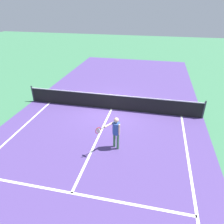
{
  "coord_description": "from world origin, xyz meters",
  "views": [
    {
      "loc": [
        2.41,
        -10.9,
        5.86
      ],
      "look_at": [
        0.5,
        -2.17,
        1.0
      ],
      "focal_mm": 33.12,
      "sensor_mm": 36.0,
      "label": 1
    }
  ],
  "objects": [
    {
      "name": "net",
      "position": [
        0.0,
        0.0,
        0.49
      ],
      "size": [
        10.54,
        0.09,
        1.07
      ],
      "color": "#33383D",
      "rests_on": "ground_plane"
    },
    {
      "name": "line_sideline_right",
      "position": [
        4.11,
        -5.95,
        0.0
      ],
      "size": [
        0.1,
        11.89,
        0.01
      ],
      "primitive_type": "cube",
      "color": "white",
      "rests_on": "ground_plane"
    },
    {
      "name": "ground_plane",
      "position": [
        0.0,
        0.0,
        0.0
      ],
      "size": [
        60.0,
        60.0,
        0.0
      ],
      "primitive_type": "plane",
      "color": "#38724C"
    },
    {
      "name": "line_center_service",
      "position": [
        0.0,
        -3.2,
        0.0
      ],
      "size": [
        0.1,
        6.4,
        0.01
      ],
      "primitive_type": "cube",
      "color": "white",
      "rests_on": "ground_plane"
    },
    {
      "name": "player_near",
      "position": [
        0.98,
        -3.64,
        0.96
      ],
      "size": [
        0.91,
        0.92,
        1.55
      ],
      "color": "#3F7247",
      "rests_on": "ground_plane"
    },
    {
      "name": "court_surface_inbounds",
      "position": [
        0.0,
        0.0,
        0.0
      ],
      "size": [
        10.62,
        24.4,
        0.0
      ],
      "primitive_type": "cube",
      "color": "#4C387A",
      "rests_on": "ground_plane"
    },
    {
      "name": "line_service_near",
      "position": [
        0.0,
        -6.4,
        0.0
      ],
      "size": [
        8.22,
        0.1,
        0.01
      ],
      "primitive_type": "cube",
      "color": "white",
      "rests_on": "ground_plane"
    }
  ]
}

